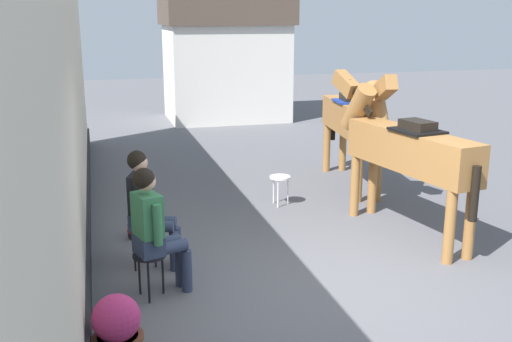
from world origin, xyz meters
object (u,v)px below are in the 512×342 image
seated_visitor_near (154,225)px  spare_stool_white (280,180)px  flower_planter_middle (117,330)px  satchel_bag (140,230)px  saddled_horse_far (354,120)px  saddled_horse_near (404,148)px  seated_visitor_far (146,203)px

seated_visitor_near → spare_stool_white: bearing=50.4°
seated_visitor_near → spare_stool_white: 3.42m
flower_planter_middle → seated_visitor_near: bearing=70.2°
spare_stool_white → satchel_bag: spare_stool_white is taller
seated_visitor_near → saddled_horse_far: saddled_horse_far is taller
saddled_horse_near → spare_stool_white: bearing=127.6°
saddled_horse_near → satchel_bag: 3.64m
seated_visitor_far → flower_planter_middle: size_ratio=2.17×
saddled_horse_near → satchel_bag: saddled_horse_near is taller
saddled_horse_far → spare_stool_white: (-1.49, -0.67, -0.76)m
seated_visitor_near → flower_planter_middle: seated_visitor_near is taller
seated_visitor_far → saddled_horse_near: saddled_horse_near is taller
seated_visitor_near → saddled_horse_near: size_ratio=0.47×
flower_planter_middle → satchel_bag: bearing=82.2°
seated_visitor_far → saddled_horse_far: size_ratio=0.46×
seated_visitor_far → satchel_bag: size_ratio=4.96×
seated_visitor_far → spare_stool_white: size_ratio=3.02×
spare_stool_white → satchel_bag: (-2.20, -0.86, -0.30)m
spare_stool_white → satchel_bag: 2.38m
saddled_horse_near → satchel_bag: (-3.41, 0.71, -1.06)m
satchel_bag → seated_visitor_far: bearing=-107.7°
seated_visitor_near → saddled_horse_far: 4.93m
seated_visitor_far → spare_stool_white: 2.88m
seated_visitor_near → seated_visitor_far: size_ratio=1.00×
spare_stool_white → satchel_bag: bearing=-158.8°
saddled_horse_near → spare_stool_white: size_ratio=6.47×
seated_visitor_far → saddled_horse_far: saddled_horse_far is taller
seated_visitor_near → spare_stool_white: (2.17, 2.62, -0.38)m
seated_visitor_far → saddled_horse_near: (3.38, 0.29, 0.38)m
seated_visitor_far → satchel_bag: bearing=91.7°
seated_visitor_far → saddled_horse_near: size_ratio=0.47×
seated_visitor_far → flower_planter_middle: (-0.44, -1.99, -0.44)m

